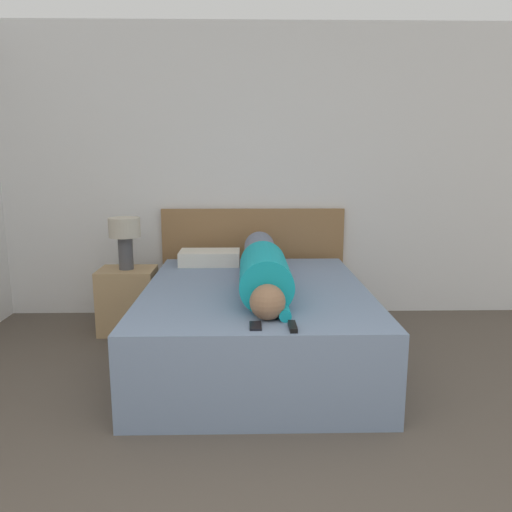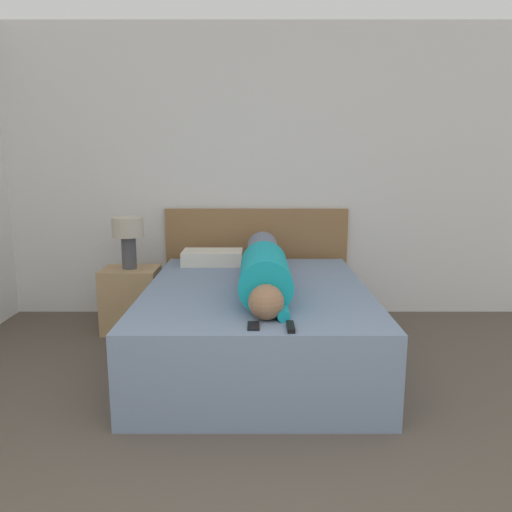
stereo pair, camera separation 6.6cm
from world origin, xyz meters
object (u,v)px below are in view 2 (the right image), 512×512
object	(u,v)px
table_lamp	(127,234)
tv_remote	(290,327)
pillow_near_headboard	(212,257)
cell_phone	(253,326)
bed	(256,324)
person_lying	(264,267)
nightstand	(131,300)

from	to	relation	value
table_lamp	tv_remote	world-z (taller)	table_lamp
tv_remote	pillow_near_headboard	bearing A→B (deg)	108.60
pillow_near_headboard	cell_phone	size ratio (longest dim) A/B	3.90
bed	table_lamp	bearing A→B (deg)	148.69
person_lying	tv_remote	size ratio (longest dim) A/B	11.44
nightstand	pillow_near_headboard	world-z (taller)	pillow_near_headboard
cell_phone	pillow_near_headboard	bearing A→B (deg)	102.46
nightstand	tv_remote	size ratio (longest dim) A/B	3.59
tv_remote	bed	bearing A→B (deg)	101.48
tv_remote	nightstand	bearing A→B (deg)	128.99
pillow_near_headboard	nightstand	bearing A→B (deg)	-169.88
nightstand	pillow_near_headboard	xyz separation A→B (m)	(0.68, 0.12, 0.34)
bed	person_lying	distance (m)	0.42
nightstand	tv_remote	distance (m)	1.98
nightstand	pillow_near_headboard	bearing A→B (deg)	10.12
tv_remote	person_lying	bearing A→B (deg)	98.28
nightstand	pillow_near_headboard	size ratio (longest dim) A/B	1.06
nightstand	person_lying	size ratio (longest dim) A/B	0.31
table_lamp	tv_remote	size ratio (longest dim) A/B	2.84
cell_phone	tv_remote	bearing A→B (deg)	-9.45
person_lying	tv_remote	xyz separation A→B (m)	(0.13, -0.87, -0.13)
nightstand	table_lamp	size ratio (longest dim) A/B	1.26
nightstand	cell_phone	bearing A→B (deg)	-55.19
pillow_near_headboard	cell_phone	distance (m)	1.65
bed	person_lying	bearing A→B (deg)	-15.38
tv_remote	table_lamp	bearing A→B (deg)	128.99
table_lamp	tv_remote	bearing A→B (deg)	-51.01
bed	cell_phone	xyz separation A→B (m)	(-0.02, -0.85, 0.28)
person_lying	nightstand	bearing A→B (deg)	149.36
table_lamp	cell_phone	bearing A→B (deg)	-55.19
tv_remote	cell_phone	world-z (taller)	tv_remote
nightstand	pillow_near_headboard	distance (m)	0.77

